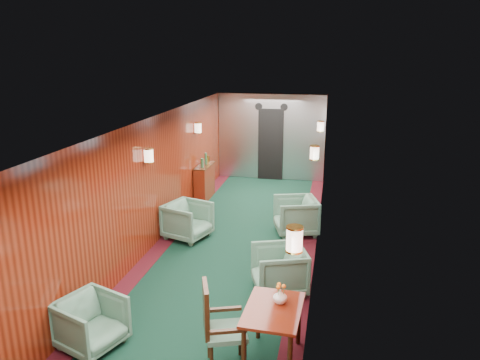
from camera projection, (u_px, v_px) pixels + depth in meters
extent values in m
plane|color=black|center=(222.00, 270.00, 7.82)|extent=(12.00, 12.00, 0.00)
cube|color=white|center=(220.00, 131.00, 7.18)|extent=(3.00, 12.00, 0.10)
cube|color=white|center=(220.00, 131.00, 7.18)|extent=(1.20, 12.00, 0.06)
cube|color=maroon|center=(272.00, 136.00, 13.15)|extent=(3.00, 0.10, 2.40)
cube|color=maroon|center=(133.00, 197.00, 7.78)|extent=(0.10, 12.00, 2.40)
cube|color=maroon|center=(315.00, 209.00, 7.20)|extent=(0.10, 12.00, 2.40)
cube|color=#3B0B12|center=(146.00, 263.00, 8.07)|extent=(0.30, 12.00, 0.01)
cube|color=#3B0B12|center=(303.00, 278.00, 7.56)|extent=(0.30, 12.00, 0.01)
cube|color=silver|center=(271.00, 137.00, 13.08)|extent=(2.98, 0.12, 2.38)
cube|color=black|center=(271.00, 145.00, 13.06)|extent=(0.70, 0.06, 2.00)
cylinder|color=black|center=(259.00, 106.00, 12.85)|extent=(0.20, 0.04, 0.20)
cylinder|color=black|center=(284.00, 107.00, 12.72)|extent=(0.20, 0.04, 0.20)
cube|color=#AAADB1|center=(295.00, 317.00, 3.84)|extent=(0.02, 1.10, 0.80)
cube|color=slate|center=(294.00, 317.00, 3.84)|extent=(0.01, 0.96, 0.66)
cube|color=#AAADB1|center=(312.00, 215.00, 6.20)|extent=(0.02, 1.10, 0.80)
cube|color=slate|center=(311.00, 215.00, 6.20)|extent=(0.01, 0.96, 0.66)
cube|color=#AAADB1|center=(319.00, 169.00, 8.55)|extent=(0.02, 1.10, 0.80)
cube|color=slate|center=(319.00, 169.00, 8.56)|extent=(0.01, 0.96, 0.66)
cube|color=#AAADB1|center=(323.00, 143.00, 10.91)|extent=(0.02, 1.10, 0.80)
cube|color=slate|center=(323.00, 143.00, 10.92)|extent=(0.01, 0.96, 0.66)
cylinder|color=#F6DCC0|center=(294.00, 239.00, 4.51)|extent=(0.16, 0.16, 0.24)
cylinder|color=gold|center=(294.00, 251.00, 4.55)|extent=(0.17, 0.17, 0.02)
cylinder|color=#F6DCC0|center=(149.00, 155.00, 8.07)|extent=(0.16, 0.16, 0.24)
cylinder|color=gold|center=(149.00, 162.00, 8.10)|extent=(0.17, 0.17, 0.02)
cylinder|color=#F6DCC0|center=(315.00, 153.00, 8.29)|extent=(0.16, 0.16, 0.24)
cylinder|color=gold|center=(314.00, 159.00, 8.32)|extent=(0.17, 0.17, 0.02)
cylinder|color=#F6DCC0|center=(198.00, 128.00, 10.90)|extent=(0.16, 0.16, 0.24)
cylinder|color=gold|center=(198.00, 133.00, 10.93)|extent=(0.17, 0.17, 0.02)
cylinder|color=#F6DCC0|center=(321.00, 126.00, 11.12)|extent=(0.16, 0.16, 0.24)
cylinder|color=gold|center=(320.00, 131.00, 11.15)|extent=(0.17, 0.17, 0.02)
cube|color=maroon|center=(273.00, 310.00, 5.39)|extent=(0.68, 0.95, 0.04)
cylinder|color=#391C0C|center=(244.00, 353.00, 5.18)|extent=(0.06, 0.06, 0.65)
cylinder|color=#391C0C|center=(290.00, 360.00, 5.06)|extent=(0.06, 0.06, 0.65)
cylinder|color=#391C0C|center=(258.00, 315.00, 5.91)|extent=(0.06, 0.06, 0.65)
cylinder|color=#391C0C|center=(299.00, 320.00, 5.79)|extent=(0.06, 0.06, 0.65)
cube|color=#204B3C|center=(226.00, 332.00, 5.34)|extent=(0.58, 0.58, 0.06)
cube|color=#391C0C|center=(206.00, 309.00, 5.23)|extent=(0.18, 0.41, 0.59)
cube|color=#204B3C|center=(208.00, 313.00, 5.25)|extent=(0.12, 0.30, 0.35)
cube|color=#391C0C|center=(228.00, 331.00, 5.08)|extent=(0.41, 0.18, 0.04)
cube|color=#391C0C|center=(224.00, 309.00, 5.52)|extent=(0.41, 0.18, 0.04)
cylinder|color=#391C0C|center=(245.00, 359.00, 5.25)|extent=(0.04, 0.04, 0.42)
cylinder|color=#391C0C|center=(209.00, 342.00, 5.56)|extent=(0.04, 0.04, 0.42)
cylinder|color=#391C0C|center=(240.00, 339.00, 5.61)|extent=(0.04, 0.04, 0.42)
cube|color=maroon|center=(204.00, 182.00, 11.49)|extent=(0.28, 0.93, 0.84)
cube|color=#391C0C|center=(205.00, 165.00, 11.38)|extent=(0.30, 0.95, 0.02)
cylinder|color=#274E2B|center=(202.00, 163.00, 11.12)|extent=(0.07, 0.07, 0.22)
cylinder|color=#274E2B|center=(206.00, 159.00, 11.42)|extent=(0.06, 0.06, 0.28)
cylinder|color=gold|center=(208.00, 159.00, 11.61)|extent=(0.08, 0.08, 0.18)
imported|color=silver|center=(280.00, 296.00, 5.48)|extent=(0.22, 0.22, 0.17)
imported|color=#204B3C|center=(91.00, 323.00, 5.74)|extent=(0.92, 0.91, 0.65)
imported|color=#204B3C|center=(188.00, 221.00, 9.08)|extent=(0.99, 0.98, 0.72)
imported|color=#204B3C|center=(279.00, 270.00, 7.08)|extent=(0.98, 0.97, 0.70)
imported|color=#204B3C|center=(296.00, 216.00, 9.31)|extent=(1.01, 0.99, 0.74)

